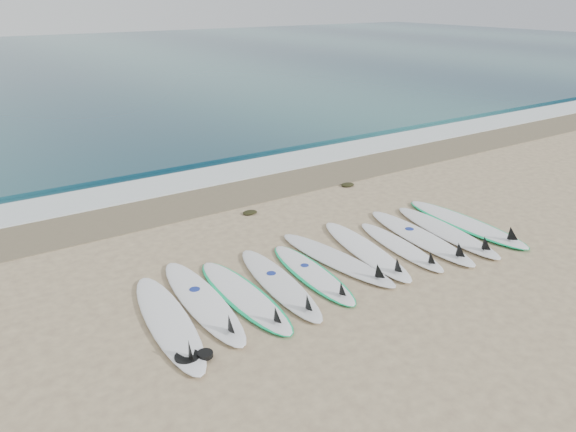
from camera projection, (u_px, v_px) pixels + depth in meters
ground at (337, 263)px, 9.55m from camera, size 120.00×120.00×0.00m
ocean at (6, 67)px, 34.53m from camera, size 120.00×55.00×0.03m
wet_sand_band at (224, 195)px, 12.70m from camera, size 120.00×1.80×0.01m
foam_band at (197, 179)px, 13.77m from camera, size 120.00×1.40×0.04m
wave_crest at (172, 163)px, 14.91m from camera, size 120.00×1.00×0.10m
surfboard_0 at (169, 322)px, 7.71m from camera, size 0.92×2.85×0.36m
surfboard_1 at (204, 301)px, 8.23m from camera, size 0.79×2.85×0.36m
surfboard_2 at (245, 296)px, 8.41m from camera, size 0.68×2.61×0.33m
surfboard_3 at (280, 284)px, 8.74m from camera, size 0.88×2.70×0.34m
surfboard_4 at (313, 274)px, 9.08m from camera, size 0.80×2.43×0.30m
surfboard_5 at (338, 260)px, 9.53m from camera, size 0.81×2.72×0.34m
surfboard_6 at (367, 251)px, 9.86m from camera, size 1.03×2.79×0.35m
surfboard_7 at (402, 247)px, 10.03m from camera, size 0.80×2.39×0.30m
surfboard_8 at (422, 237)px, 10.38m from camera, size 0.94×2.91×0.37m
surfboard_9 at (448, 232)px, 10.62m from camera, size 0.95×2.83×0.36m
surfboard_10 at (467, 223)px, 11.03m from camera, size 0.81×2.96×0.37m
seaweed_near at (250, 212)px, 11.65m from camera, size 0.32×0.25×0.06m
seaweed_far at (347, 185)px, 13.32m from camera, size 0.34×0.26×0.07m
leash_coil at (191, 358)px, 6.99m from camera, size 0.46×0.36×0.11m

